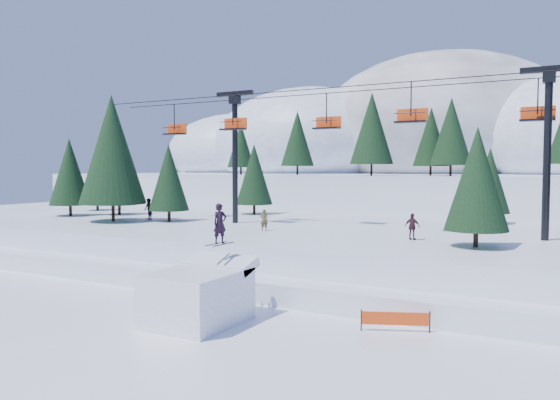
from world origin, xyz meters
The scene contains 10 objects.
ground centered at (0.00, 0.00, 0.00)m, with size 160.00×160.00×0.00m, color white.
mid_shelf centered at (0.00, 18.00, 1.25)m, with size 70.00×22.00×2.50m, color white.
berm centered at (0.00, 8.00, 0.55)m, with size 70.00×6.00×1.10m, color white.
mountain_ridge centered at (-5.08, 73.37, 9.64)m, with size 119.00×60.43×26.46m.
jump_kicker centered at (0.14, 1.17, 1.27)m, with size 3.39×4.62×5.17m.
chairlift centered at (1.94, 18.05, 9.32)m, with size 46.00×3.21×10.28m.
conifer_stand centered at (2.41, 18.23, 7.11)m, with size 59.82×17.24×10.22m.
distant_skiers centered at (-3.41, 16.68, 3.33)m, with size 32.26×6.54×1.80m.
banner_near centered at (8.11, 3.95, 0.54)m, with size 2.64×1.14×0.90m.
banner_far centered at (8.43, 5.79, 0.54)m, with size 2.64×1.16×0.90m.
Camera 1 is at (14.56, -17.92, 6.76)m, focal length 35.00 mm.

